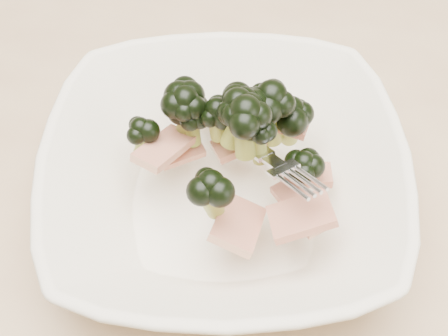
% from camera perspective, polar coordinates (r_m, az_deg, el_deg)
% --- Properties ---
extents(dining_table, '(1.20, 0.80, 0.75)m').
position_cam_1_polar(dining_table, '(0.59, -2.31, -10.26)').
color(dining_table, tan).
rests_on(dining_table, ground).
extents(broccoli_dish, '(0.35, 0.35, 0.12)m').
position_cam_1_polar(broccoli_dish, '(0.49, 0.14, -0.53)').
color(broccoli_dish, beige).
rests_on(broccoli_dish, dining_table).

